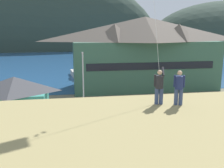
% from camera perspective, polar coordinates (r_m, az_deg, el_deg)
% --- Properties ---
extents(ground_plane, '(600.00, 600.00, 0.00)m').
position_cam_1_polar(ground_plane, '(23.86, 6.40, -12.54)').
color(ground_plane, '#66604C').
extents(parking_lot_pad, '(40.00, 20.00, 0.10)m').
position_cam_1_polar(parking_lot_pad, '(28.32, 3.68, -8.28)').
color(parking_lot_pad, gray).
rests_on(parking_lot_pad, ground).
extents(bay_water, '(360.00, 84.00, 0.03)m').
position_cam_1_polar(bay_water, '(81.66, -4.91, 5.24)').
color(bay_water, navy).
rests_on(bay_water, ground).
extents(far_hill_east_peak, '(140.57, 52.71, 78.57)m').
position_cam_1_polar(far_hill_east_peak, '(137.58, -19.11, 7.47)').
color(far_hill_east_peak, '#2D3D33').
rests_on(far_hill_east_peak, ground).
extents(far_hill_center_saddle, '(91.64, 75.08, 49.34)m').
position_cam_1_polar(far_hill_center_saddle, '(168.77, 23.32, 7.92)').
color(far_hill_center_saddle, '#2D3D33').
rests_on(far_hill_center_saddle, ground).
extents(harbor_lodge, '(24.57, 9.44, 11.65)m').
position_cam_1_polar(harbor_lodge, '(43.42, 7.10, 7.17)').
color(harbor_lodge, '#38604C').
rests_on(harbor_lodge, ground).
extents(storage_shed_near_lot, '(7.42, 5.48, 4.72)m').
position_cam_1_polar(storage_shed_near_lot, '(30.84, -20.37, -2.64)').
color(storage_shed_near_lot, '#338475').
rests_on(storage_shed_near_lot, ground).
extents(storage_shed_waterside, '(6.80, 5.00, 4.00)m').
position_cam_1_polar(storage_shed_waterside, '(41.85, 1.61, 1.40)').
color(storage_shed_waterside, '#338475').
rests_on(storage_shed_waterside, ground).
extents(wharf_dock, '(3.20, 15.49, 0.70)m').
position_cam_1_polar(wharf_dock, '(55.72, -3.38, 2.32)').
color(wharf_dock, '#70604C').
rests_on(wharf_dock, ground).
extents(moored_boat_wharfside, '(3.66, 8.74, 2.16)m').
position_cam_1_polar(moored_boat_wharfside, '(53.56, -7.14, 2.24)').
color(moored_boat_wharfside, '#A8A399').
rests_on(moored_boat_wharfside, ground).
extents(parked_car_back_row_left, '(4.22, 2.09, 1.82)m').
position_cam_1_polar(parked_car_back_row_left, '(29.44, 3.89, -5.38)').
color(parked_car_back_row_left, red).
rests_on(parked_car_back_row_left, parking_lot_pad).
extents(parked_car_mid_row_far, '(4.25, 2.15, 1.82)m').
position_cam_1_polar(parked_car_mid_row_far, '(31.76, 20.35, -4.82)').
color(parked_car_mid_row_far, '#B28923').
rests_on(parked_car_mid_row_far, parking_lot_pad).
extents(parking_light_pole, '(0.24, 0.78, 6.95)m').
position_cam_1_polar(parking_light_pole, '(31.96, -6.33, 1.63)').
color(parking_light_pole, '#ADADB2').
rests_on(parking_light_pole, parking_lot_pad).
extents(person_kite_flyer, '(0.60, 0.62, 1.86)m').
position_cam_1_polar(person_kite_flyer, '(13.23, 10.27, -0.36)').
color(person_kite_flyer, '#384770').
rests_on(person_kite_flyer, grassy_hill_foreground).
extents(person_companion, '(0.52, 0.40, 1.74)m').
position_cam_1_polar(person_companion, '(13.30, 14.42, -0.56)').
color(person_companion, '#384770').
rests_on(person_companion, grassy_hill_foreground).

